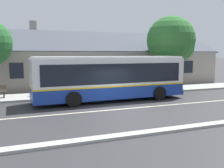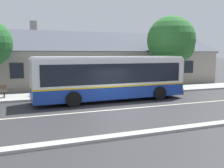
% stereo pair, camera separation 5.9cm
% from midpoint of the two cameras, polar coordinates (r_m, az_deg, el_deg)
% --- Properties ---
extents(ground_plane, '(300.00, 300.00, 0.00)m').
position_cam_midpoint_polar(ground_plane, '(15.21, 1.93, -5.77)').
color(ground_plane, '#2D2D30').
extents(sidewalk_far, '(60.00, 3.00, 0.15)m').
position_cam_midpoint_polar(sidewalk_far, '(20.76, -4.54, -2.15)').
color(sidewalk_far, '#9E9E99').
rests_on(sidewalk_far, ground).
extents(curb_near, '(60.00, 0.50, 0.12)m').
position_cam_midpoint_polar(curb_near, '(11.13, 11.67, -10.37)').
color(curb_near, '#9E9E99').
rests_on(curb_near, ground).
extents(lane_divider_stripe, '(60.00, 0.16, 0.01)m').
position_cam_midpoint_polar(lane_divider_stripe, '(15.21, 1.93, -5.75)').
color(lane_divider_stripe, beige).
rests_on(lane_divider_stripe, ground).
extents(community_building, '(25.38, 10.89, 6.85)m').
position_cam_midpoint_polar(community_building, '(28.95, -3.61, 4.06)').
color(community_building, gray).
rests_on(community_building, ground).
extents(transit_bus, '(10.97, 2.98, 3.16)m').
position_cam_midpoint_polar(transit_bus, '(17.76, -0.49, 1.62)').
color(transit_bus, navy).
rests_on(transit_bus, ground).
extents(bench_down_street, '(1.75, 0.51, 0.94)m').
position_cam_midpoint_polar(bench_down_street, '(19.92, -15.61, -1.32)').
color(bench_down_street, brown).
rests_on(bench_down_street, sidewalk_far).
extents(street_tree_primary, '(4.62, 4.62, 6.96)m').
position_cam_midpoint_polar(street_tree_primary, '(24.97, 13.53, 9.49)').
color(street_tree_primary, '#4C3828').
rests_on(street_tree_primary, ground).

